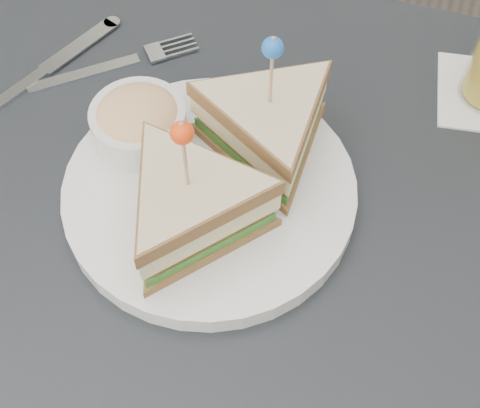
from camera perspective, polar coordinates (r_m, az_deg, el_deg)
name	(u,v)px	position (r m, az deg, el deg)	size (l,w,h in m)	color
table	(228,275)	(0.72, -1.02, -6.04)	(0.80, 0.80, 0.75)	black
plate_meal	(216,167)	(0.64, -2.02, 3.22)	(0.37, 0.37, 0.17)	white
cutlery_fork	(122,63)	(0.81, -10.02, 11.80)	(0.17, 0.15, 0.01)	white
cutlery_knife	(50,67)	(0.82, -15.90, 11.19)	(0.09, 0.19, 0.01)	silver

